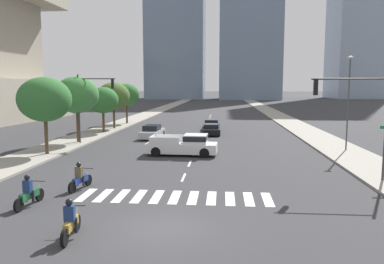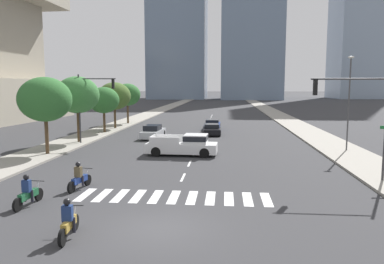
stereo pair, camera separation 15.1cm
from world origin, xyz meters
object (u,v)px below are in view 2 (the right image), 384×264
Objects in this scene: traffic_signal_near at (359,107)px; street_tree_nearest at (45,99)px; motorcycle_trailing at (79,178)px; sedan_silver_0 at (153,132)px; street_tree_fourth at (114,96)px; street_tree_fifth at (127,95)px; motorcycle_third at (69,222)px; sedan_black_1 at (211,130)px; pickup_truck at (185,145)px; traffic_signal_far at (92,97)px; street_tree_third at (104,100)px; motorcycle_lead at (28,193)px; street_lamp_east at (349,96)px; street_tree_second at (77,95)px; sedan_blue_2 at (212,125)px.

traffic_signal_near is 22.24m from street_tree_nearest.
motorcycle_trailing is 19.55m from sedan_silver_0.
street_tree_fourth reaches higher than street_tree_fifth.
street_tree_nearest reaches higher than motorcycle_third.
motorcycle_third reaches higher than sedan_black_1.
sedan_silver_0 is 0.77× the size of traffic_signal_near.
pickup_truck is 20.50m from street_tree_fourth.
street_tree_third is at bearing 101.24° from traffic_signal_far.
street_lamp_east is at bearing -45.82° from motorcycle_lead.
street_tree_second is at bearing 32.36° from motorcycle_trailing.
sedan_blue_2 reaches higher than sedan_black_1.
traffic_signal_near is at bearing -66.35° from motorcycle_lead.
street_tree_second reaches higher than motorcycle_third.
street_tree_fourth is at bearing -84.43° from sedan_blue_2.
street_tree_second is at bearing 19.75° from motorcycle_lead.
sedan_blue_2 is 23.02m from street_tree_nearest.
traffic_signal_far is at bearing 155.53° from pickup_truck.
motorcycle_trailing is at bearing -10.83° from sedan_blue_2.
motorcycle_trailing is 1.04× the size of motorcycle_third.
street_tree_nearest is (-6.40, -10.41, 3.76)m from sedan_silver_0.
motorcycle_lead is 27.00m from sedan_black_1.
motorcycle_trailing is 34.29m from street_tree_fifth.
sedan_silver_0 is (0.10, 19.55, 0.06)m from motorcycle_trailing.
motorcycle_lead is at bearing -82.09° from street_tree_fifth.
street_tree_fourth is (-24.03, 14.34, -0.40)m from street_lamp_east.
traffic_signal_near is at bearing -16.57° from street_tree_nearest.
motorcycle_lead and motorcycle_trailing have the same top height.
sedan_blue_2 is 0.78× the size of traffic_signal_near.
motorcycle_trailing reaches higher than sedan_black_1.
traffic_signal_near is 0.95× the size of traffic_signal_far.
traffic_signal_far is 18.69m from street_tree_fifth.
sedan_blue_2 is at bearing 22.57° from street_tree_third.
motorcycle_third is at bearing -12.68° from sedan_black_1.
traffic_signal_far is at bearing -37.60° from sedan_blue_2.
motorcycle_trailing is 0.38× the size of street_tree_fifth.
street_tree_nearest is (-21.32, 6.34, 0.11)m from traffic_signal_near.
street_lamp_east is at bearing -30.83° from street_tree_fourth.
street_tree_nearest is at bearing -16.57° from traffic_signal_near.
street_tree_fourth is 1.02× the size of street_tree_fifth.
street_tree_third is at bearing 25.51° from motorcycle_trailing.
street_tree_second is at bearing 15.49° from motorcycle_third.
street_tree_fifth is at bearing 12.28° from motorcycle_lead.
street_lamp_east is at bearing -44.98° from motorcycle_third.
street_tree_third is (-6.40, 3.51, 3.19)m from sedan_silver_0.
street_tree_fifth reaches higher than sedan_silver_0.
street_tree_second is at bearing -90.00° from street_tree_fourth.
street_lamp_east is 24.32m from street_tree_nearest.
motorcycle_trailing is 16.08m from traffic_signal_far.
traffic_signal_near is 0.79× the size of street_lamp_east.
street_tree_second is at bearing 173.89° from street_lamp_east.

